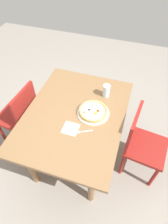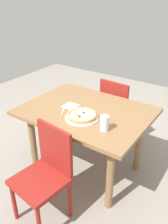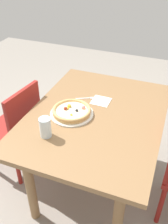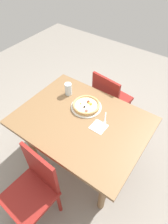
{
  "view_description": "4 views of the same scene",
  "coord_description": "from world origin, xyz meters",
  "px_view_note": "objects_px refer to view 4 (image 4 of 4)",
  "views": [
    {
      "loc": [
        -1.11,
        -0.45,
        2.14
      ],
      "look_at": [
        0.03,
        -0.08,
        0.77
      ],
      "focal_mm": 30.25,
      "sensor_mm": 36.0,
      "label": 1
    },
    {
      "loc": [
        1.18,
        -1.76,
        1.84
      ],
      "look_at": [
        0.03,
        -0.08,
        0.77
      ],
      "focal_mm": 38.19,
      "sensor_mm": 36.0,
      "label": 2
    },
    {
      "loc": [
        1.42,
        0.46,
        1.82
      ],
      "look_at": [
        0.03,
        -0.08,
        0.77
      ],
      "focal_mm": 40.63,
      "sensor_mm": 36.0,
      "label": 3
    },
    {
      "loc": [
        -0.74,
        0.99,
        2.16
      ],
      "look_at": [
        0.03,
        -0.08,
        0.77
      ],
      "focal_mm": 31.08,
      "sensor_mm": 36.0,
      "label": 4
    }
  ],
  "objects_px": {
    "dining_table": "(82,127)",
    "chair_far": "(34,188)",
    "plate": "(86,107)",
    "chair_near": "(110,99)",
    "pizza": "(86,105)",
    "fork": "(105,120)",
    "napkin": "(99,127)",
    "drinking_glass": "(68,89)"
  },
  "relations": [
    {
      "from": "pizza",
      "to": "fork",
      "type": "xyz_separation_m",
      "value": [
        -0.25,
        0.03,
        -0.03
      ]
    },
    {
      "from": "dining_table",
      "to": "fork",
      "type": "height_order",
      "value": "fork"
    },
    {
      "from": "chair_far",
      "to": "fork",
      "type": "height_order",
      "value": "chair_far"
    },
    {
      "from": "chair_near",
      "to": "plate",
      "type": "height_order",
      "value": "chair_near"
    },
    {
      "from": "dining_table",
      "to": "chair_far",
      "type": "xyz_separation_m",
      "value": [
        0.02,
        0.69,
        -0.17
      ]
    },
    {
      "from": "pizza",
      "to": "fork",
      "type": "bearing_deg",
      "value": 172.31
    },
    {
      "from": "dining_table",
      "to": "chair_far",
      "type": "relative_size",
      "value": 1.45
    },
    {
      "from": "pizza",
      "to": "dining_table",
      "type": "bearing_deg",
      "value": 110.37
    },
    {
      "from": "chair_near",
      "to": "pizza",
      "type": "height_order",
      "value": "chair_near"
    },
    {
      "from": "dining_table",
      "to": "chair_near",
      "type": "bearing_deg",
      "value": -85.0
    },
    {
      "from": "chair_near",
      "to": "pizza",
      "type": "relative_size",
      "value": 3.1
    },
    {
      "from": "napkin",
      "to": "chair_near",
      "type": "bearing_deg",
      "value": -70.12
    },
    {
      "from": "chair_near",
      "to": "chair_far",
      "type": "distance_m",
      "value": 1.38
    },
    {
      "from": "chair_near",
      "to": "pizza",
      "type": "bearing_deg",
      "value": -83.06
    },
    {
      "from": "chair_near",
      "to": "drinking_glass",
      "type": "xyz_separation_m",
      "value": [
        0.28,
        0.46,
        0.34
      ]
    },
    {
      "from": "napkin",
      "to": "drinking_glass",
      "type": "bearing_deg",
      "value": -21.29
    },
    {
      "from": "chair_far",
      "to": "drinking_glass",
      "type": "bearing_deg",
      "value": -66.67
    },
    {
      "from": "dining_table",
      "to": "chair_far",
      "type": "height_order",
      "value": "chair_far"
    },
    {
      "from": "pizza",
      "to": "drinking_glass",
      "type": "bearing_deg",
      "value": -12.12
    },
    {
      "from": "pizza",
      "to": "fork",
      "type": "distance_m",
      "value": 0.25
    },
    {
      "from": "dining_table",
      "to": "plate",
      "type": "relative_size",
      "value": 3.98
    },
    {
      "from": "chair_near",
      "to": "pizza",
      "type": "xyz_separation_m",
      "value": [
        0.0,
        0.52,
        0.31
      ]
    },
    {
      "from": "chair_near",
      "to": "drinking_glass",
      "type": "height_order",
      "value": "drinking_glass"
    },
    {
      "from": "dining_table",
      "to": "pizza",
      "type": "bearing_deg",
      "value": -69.63
    },
    {
      "from": "dining_table",
      "to": "napkin",
      "type": "height_order",
      "value": "napkin"
    },
    {
      "from": "plate",
      "to": "chair_near",
      "type": "bearing_deg",
      "value": -90.23
    },
    {
      "from": "napkin",
      "to": "chair_far",
      "type": "bearing_deg",
      "value": 74.53
    },
    {
      "from": "plate",
      "to": "fork",
      "type": "distance_m",
      "value": 0.25
    },
    {
      "from": "fork",
      "to": "drinking_glass",
      "type": "relative_size",
      "value": 1.14
    },
    {
      "from": "pizza",
      "to": "drinking_glass",
      "type": "relative_size",
      "value": 2.05
    },
    {
      "from": "fork",
      "to": "napkin",
      "type": "xyz_separation_m",
      "value": [
        0.0,
        0.11,
        -0.0
      ]
    },
    {
      "from": "fork",
      "to": "drinking_glass",
      "type": "height_order",
      "value": "drinking_glass"
    },
    {
      "from": "napkin",
      "to": "plate",
      "type": "bearing_deg",
      "value": -30.56
    },
    {
      "from": "drinking_glass",
      "to": "chair_far",
      "type": "bearing_deg",
      "value": 109.51
    },
    {
      "from": "chair_far",
      "to": "pizza",
      "type": "xyz_separation_m",
      "value": [
        0.05,
        -0.86,
        0.31
      ]
    },
    {
      "from": "drinking_glass",
      "to": "pizza",
      "type": "bearing_deg",
      "value": 167.88
    },
    {
      "from": "drinking_glass",
      "to": "napkin",
      "type": "bearing_deg",
      "value": 158.71
    },
    {
      "from": "chair_near",
      "to": "napkin",
      "type": "relative_size",
      "value": 6.19
    },
    {
      "from": "plate",
      "to": "fork",
      "type": "bearing_deg",
      "value": 172.28
    },
    {
      "from": "plate",
      "to": "chair_far",
      "type": "bearing_deg",
      "value": 93.07
    },
    {
      "from": "dining_table",
      "to": "pizza",
      "type": "distance_m",
      "value": 0.23
    },
    {
      "from": "chair_near",
      "to": "chair_far",
      "type": "xyz_separation_m",
      "value": [
        -0.04,
        1.38,
        0.0
      ]
    }
  ]
}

